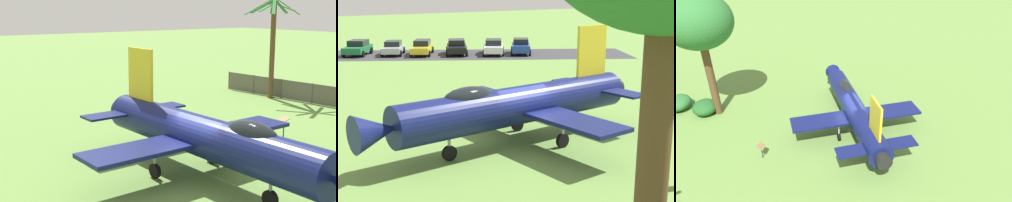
% 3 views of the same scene
% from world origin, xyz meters
% --- Properties ---
extents(ground_plane, '(200.00, 200.00, 0.00)m').
position_xyz_m(ground_plane, '(0.00, 0.00, 0.00)').
color(ground_plane, '#668E42').
extents(parking_strip, '(26.95, 36.30, 0.00)m').
position_xyz_m(parking_strip, '(27.22, -10.66, 0.00)').
color(parking_strip, '#38383D').
rests_on(parking_strip, ground_plane).
extents(display_jet, '(9.77, 13.45, 4.85)m').
position_xyz_m(display_jet, '(-0.01, 0.37, 1.74)').
color(display_jet, '#111951').
rests_on(display_jet, ground_plane).
extents(parked_car_blue, '(4.37, 3.89, 1.54)m').
position_xyz_m(parked_car_blue, '(22.95, -17.58, 0.79)').
color(parked_car_blue, '#23429E').
rests_on(parked_car_blue, ground_plane).
extents(parked_car_white, '(4.99, 4.22, 1.47)m').
position_xyz_m(parked_car_white, '(24.44, -15.26, 0.76)').
color(parked_car_white, silver).
rests_on(parked_car_white, ground_plane).
extents(parked_car_black, '(4.82, 3.82, 1.49)m').
position_xyz_m(parked_car_black, '(26.41, -12.13, 0.77)').
color(parked_car_black, black).
rests_on(parked_car_black, ground_plane).
extents(parked_car_yellow, '(4.94, 4.05, 1.46)m').
position_xyz_m(parked_car_yellow, '(28.24, -9.23, 0.76)').
color(parked_car_yellow, gold).
rests_on(parked_car_yellow, ground_plane).
extents(parked_car_silver, '(4.40, 3.59, 1.38)m').
position_xyz_m(parked_car_silver, '(29.76, -6.80, 0.72)').
color(parked_car_silver, '#B2B5BA').
rests_on(parked_car_silver, ground_plane).
extents(parked_car_green, '(4.52, 4.02, 1.48)m').
position_xyz_m(parked_car_green, '(31.60, -3.87, 0.77)').
color(parked_car_green, '#1E6B3D').
rests_on(parked_car_green, ground_plane).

